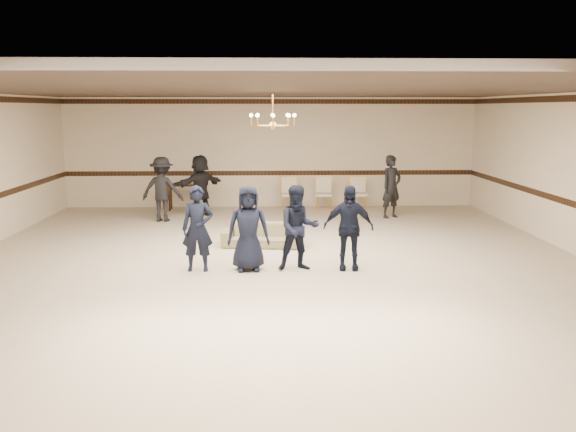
% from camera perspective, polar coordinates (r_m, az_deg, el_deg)
% --- Properties ---
extents(room, '(12.01, 14.01, 3.21)m').
position_cam_1_polar(room, '(11.09, -1.34, 3.35)').
color(room, tan).
rests_on(room, ground).
extents(chair_rail, '(12.00, 0.02, 0.14)m').
position_cam_1_polar(chair_rail, '(18.10, -1.63, 4.02)').
color(chair_rail, black).
rests_on(chair_rail, wall_back).
extents(crown_molding, '(12.00, 0.02, 0.14)m').
position_cam_1_polar(crown_molding, '(18.00, -1.66, 10.62)').
color(crown_molding, black).
rests_on(crown_molding, wall_back).
extents(chandelier, '(0.94, 0.94, 0.89)m').
position_cam_1_polar(chandelier, '(12.02, -1.43, 9.96)').
color(chandelier, gold).
rests_on(chandelier, ceiling).
extents(boy_a, '(0.56, 0.37, 1.54)m').
position_cam_1_polar(boy_a, '(11.01, -8.42, -1.18)').
color(boy_a, black).
rests_on(boy_a, floor).
extents(boy_b, '(0.79, 0.55, 1.54)m').
position_cam_1_polar(boy_b, '(10.95, -3.73, -1.15)').
color(boy_b, black).
rests_on(boy_b, floor).
extents(boy_c, '(0.81, 0.67, 1.54)m').
position_cam_1_polar(boy_c, '(10.96, 0.98, -1.12)').
color(boy_c, black).
rests_on(boy_c, floor).
extents(boy_d, '(0.93, 0.44, 1.54)m').
position_cam_1_polar(boy_d, '(11.05, 5.65, -1.08)').
color(boy_d, black).
rests_on(boy_d, floor).
extents(settee, '(1.76, 0.87, 0.49)m').
position_cam_1_polar(settee, '(12.94, -2.36, -1.76)').
color(settee, '#7C7752').
rests_on(settee, floor).
extents(adult_left, '(1.16, 0.78, 1.67)m').
position_cam_1_polar(adult_left, '(16.06, -11.64, 2.46)').
color(adult_left, black).
rests_on(adult_left, floor).
extents(adult_mid, '(1.49, 1.39, 1.67)m').
position_cam_1_polar(adult_mid, '(16.63, -8.18, 2.82)').
color(adult_mid, black).
rests_on(adult_mid, floor).
extents(adult_right, '(0.73, 0.65, 1.67)m').
position_cam_1_polar(adult_right, '(16.48, 9.61, 2.71)').
color(adult_right, black).
rests_on(adult_right, floor).
extents(banquet_chair_left, '(0.50, 0.50, 0.95)m').
position_cam_1_polar(banquet_chair_left, '(17.42, 0.11, 2.04)').
color(banquet_chair_left, beige).
rests_on(banquet_chair_left, floor).
extents(banquet_chair_mid, '(0.50, 0.50, 0.95)m').
position_cam_1_polar(banquet_chair_mid, '(17.49, 3.38, 2.06)').
color(banquet_chair_mid, beige).
rests_on(banquet_chair_mid, floor).
extents(banquet_chair_right, '(0.48, 0.48, 0.95)m').
position_cam_1_polar(banquet_chair_right, '(17.61, 6.63, 2.06)').
color(banquet_chair_right, beige).
rests_on(banquet_chair_right, floor).
extents(console_table, '(0.92, 0.43, 0.75)m').
position_cam_1_polar(console_table, '(17.77, -9.63, 1.75)').
color(console_table, black).
rests_on(console_table, floor).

